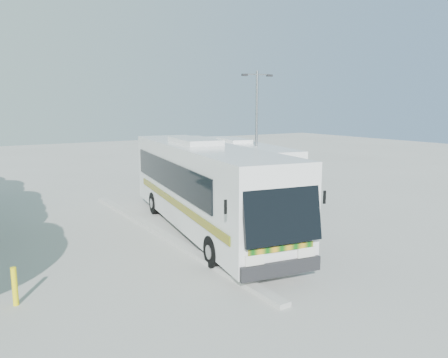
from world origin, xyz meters
TOP-DOWN VIEW (x-y plane):
  - ground at (0.00, 0.00)m, footprint 100.00×100.00m
  - kerb_divider at (-2.30, 2.00)m, footprint 0.40×16.00m
  - coach_main at (-0.43, 1.59)m, footprint 4.88×13.59m
  - coach_adjacent at (4.99, 6.63)m, footprint 4.73×11.70m
  - lamppost at (4.58, 4.56)m, footprint 1.73×0.54m
  - bollard at (-8.33, -1.88)m, footprint 0.18×0.18m

SIDE VIEW (x-z plane):
  - ground at x=0.00m, z-range 0.00..0.00m
  - kerb_divider at x=-2.30m, z-range 0.00..0.15m
  - bollard at x=-8.33m, z-range 0.00..1.07m
  - coach_adjacent at x=4.99m, z-range 0.15..3.34m
  - coach_main at x=-0.43m, z-range 0.18..3.88m
  - lamppost at x=4.58m, z-range 0.37..7.51m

